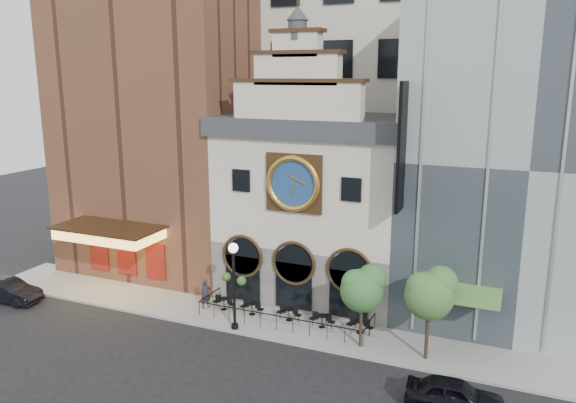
{
  "coord_description": "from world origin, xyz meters",
  "views": [
    {
      "loc": [
        12.66,
        -26.87,
        15.03
      ],
      "look_at": [
        -1.28,
        6.0,
        6.86
      ],
      "focal_mm": 35.0,
      "sensor_mm": 36.0,
      "label": 1
    }
  ],
  "objects_px": {
    "bistro_3": "(322,320)",
    "tree_left": "(363,287)",
    "car_left": "(8,291)",
    "tree_right": "(430,292)",
    "bistro_1": "(252,308)",
    "bistro_4": "(360,326)",
    "bistro_2": "(289,313)",
    "lamppost": "(234,276)",
    "car_right": "(455,395)",
    "pedestrian": "(206,294)",
    "bistro_0": "(224,303)"
  },
  "relations": [
    {
      "from": "car_left",
      "to": "bistro_1",
      "type": "bearing_deg",
      "value": -78.84
    },
    {
      "from": "bistro_3",
      "to": "bistro_4",
      "type": "distance_m",
      "value": 2.3
    },
    {
      "from": "lamppost",
      "to": "bistro_2",
      "type": "bearing_deg",
      "value": 53.89
    },
    {
      "from": "lamppost",
      "to": "bistro_0",
      "type": "bearing_deg",
      "value": 143.64
    },
    {
      "from": "pedestrian",
      "to": "tree_left",
      "type": "height_order",
      "value": "tree_left"
    },
    {
      "from": "bistro_3",
      "to": "bistro_4",
      "type": "height_order",
      "value": "same"
    },
    {
      "from": "car_left",
      "to": "tree_right",
      "type": "bearing_deg",
      "value": -87.47
    },
    {
      "from": "bistro_3",
      "to": "car_left",
      "type": "height_order",
      "value": "car_left"
    },
    {
      "from": "bistro_3",
      "to": "car_right",
      "type": "xyz_separation_m",
      "value": [
        8.34,
        -5.43,
        0.14
      ]
    },
    {
      "from": "car_left",
      "to": "bistro_3",
      "type": "bearing_deg",
      "value": -82.05
    },
    {
      "from": "lamppost",
      "to": "tree_right",
      "type": "xyz_separation_m",
      "value": [
        11.15,
        0.84,
        0.49
      ]
    },
    {
      "from": "car_left",
      "to": "pedestrian",
      "type": "distance_m",
      "value": 13.57
    },
    {
      "from": "pedestrian",
      "to": "bistro_3",
      "type": "bearing_deg",
      "value": -50.37
    },
    {
      "from": "bistro_2",
      "to": "lamppost",
      "type": "height_order",
      "value": "lamppost"
    },
    {
      "from": "car_left",
      "to": "tree_right",
      "type": "height_order",
      "value": "tree_right"
    },
    {
      "from": "bistro_3",
      "to": "tree_left",
      "type": "height_order",
      "value": "tree_left"
    },
    {
      "from": "bistro_4",
      "to": "car_left",
      "type": "xyz_separation_m",
      "value": [
        -23.16,
        -4.39,
        0.16
      ]
    },
    {
      "from": "pedestrian",
      "to": "lamppost",
      "type": "bearing_deg",
      "value": -83.71
    },
    {
      "from": "bistro_1",
      "to": "tree_right",
      "type": "bearing_deg",
      "value": -6.91
    },
    {
      "from": "car_right",
      "to": "car_left",
      "type": "xyz_separation_m",
      "value": [
        -29.2,
        1.19,
        0.02
      ]
    },
    {
      "from": "bistro_1",
      "to": "pedestrian",
      "type": "height_order",
      "value": "pedestrian"
    },
    {
      "from": "bistro_0",
      "to": "bistro_3",
      "type": "distance_m",
      "value": 6.69
    },
    {
      "from": "bistro_2",
      "to": "bistro_3",
      "type": "xyz_separation_m",
      "value": [
        2.19,
        -0.12,
        0.0
      ]
    },
    {
      "from": "bistro_3",
      "to": "lamppost",
      "type": "height_order",
      "value": "lamppost"
    },
    {
      "from": "bistro_4",
      "to": "car_right",
      "type": "relative_size",
      "value": 0.36
    },
    {
      "from": "bistro_1",
      "to": "bistro_4",
      "type": "xyz_separation_m",
      "value": [
        6.98,
        0.14,
        0.0
      ]
    },
    {
      "from": "bistro_4",
      "to": "lamppost",
      "type": "height_order",
      "value": "lamppost"
    },
    {
      "from": "bistro_4",
      "to": "lamppost",
      "type": "bearing_deg",
      "value": -161.68
    },
    {
      "from": "bistro_2",
      "to": "pedestrian",
      "type": "xyz_separation_m",
      "value": [
        -5.73,
        -0.32,
        0.47
      ]
    },
    {
      "from": "bistro_0",
      "to": "lamppost",
      "type": "height_order",
      "value": "lamppost"
    },
    {
      "from": "bistro_1",
      "to": "car_left",
      "type": "relative_size",
      "value": 0.33
    },
    {
      "from": "pedestrian",
      "to": "bistro_1",
      "type": "bearing_deg",
      "value": -48.21
    },
    {
      "from": "tree_left",
      "to": "bistro_2",
      "type": "bearing_deg",
      "value": 163.38
    },
    {
      "from": "bistro_0",
      "to": "bistro_1",
      "type": "bearing_deg",
      "value": 0.43
    },
    {
      "from": "bistro_3",
      "to": "tree_right",
      "type": "relative_size",
      "value": 0.31
    },
    {
      "from": "bistro_2",
      "to": "car_right",
      "type": "height_order",
      "value": "car_right"
    },
    {
      "from": "bistro_3",
      "to": "pedestrian",
      "type": "bearing_deg",
      "value": -178.54
    },
    {
      "from": "tree_right",
      "to": "car_right",
      "type": "bearing_deg",
      "value": -64.85
    },
    {
      "from": "car_left",
      "to": "pedestrian",
      "type": "bearing_deg",
      "value": -76.2
    },
    {
      "from": "bistro_0",
      "to": "bistro_4",
      "type": "height_order",
      "value": "same"
    },
    {
      "from": "bistro_2",
      "to": "tree_right",
      "type": "distance_m",
      "value": 9.34
    },
    {
      "from": "car_right",
      "to": "tree_right",
      "type": "height_order",
      "value": "tree_right"
    },
    {
      "from": "tree_left",
      "to": "tree_right",
      "type": "relative_size",
      "value": 0.93
    },
    {
      "from": "bistro_2",
      "to": "car_left",
      "type": "height_order",
      "value": "car_left"
    },
    {
      "from": "bistro_2",
      "to": "tree_right",
      "type": "bearing_deg",
      "value": -9.64
    },
    {
      "from": "bistro_2",
      "to": "pedestrian",
      "type": "height_order",
      "value": "pedestrian"
    },
    {
      "from": "bistro_1",
      "to": "bistro_2",
      "type": "relative_size",
      "value": 1.0
    },
    {
      "from": "car_right",
      "to": "lamppost",
      "type": "height_order",
      "value": "lamppost"
    },
    {
      "from": "bistro_3",
      "to": "bistro_1",
      "type": "bearing_deg",
      "value": 179.97
    },
    {
      "from": "car_right",
      "to": "pedestrian",
      "type": "bearing_deg",
      "value": 68.56
    }
  ]
}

